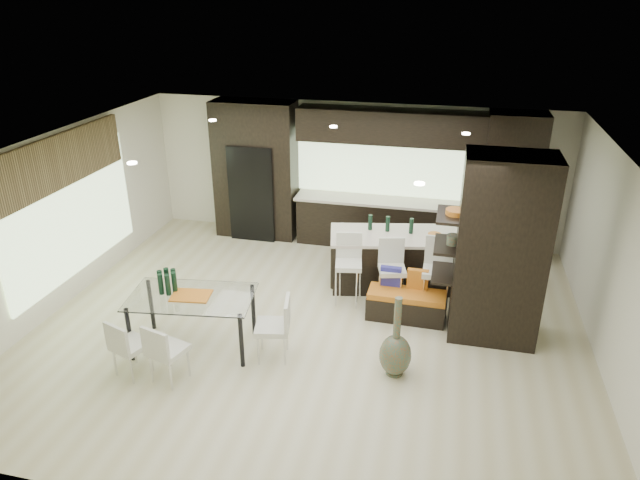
% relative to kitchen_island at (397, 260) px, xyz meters
% --- Properties ---
extents(ground, '(8.00, 8.00, 0.00)m').
position_rel_kitchen_island_xyz_m(ground, '(-1.09, -1.60, -0.46)').
color(ground, beige).
rests_on(ground, ground).
extents(back_wall, '(8.00, 0.02, 2.70)m').
position_rel_kitchen_island_xyz_m(back_wall, '(-1.09, 1.90, 0.89)').
color(back_wall, white).
rests_on(back_wall, ground).
extents(left_wall, '(0.02, 7.00, 2.70)m').
position_rel_kitchen_island_xyz_m(left_wall, '(-5.09, -1.60, 0.89)').
color(left_wall, white).
rests_on(left_wall, ground).
extents(right_wall, '(0.02, 7.00, 2.70)m').
position_rel_kitchen_island_xyz_m(right_wall, '(2.91, -1.60, 0.89)').
color(right_wall, white).
rests_on(right_wall, ground).
extents(ceiling, '(8.00, 7.00, 0.02)m').
position_rel_kitchen_island_xyz_m(ceiling, '(-1.09, -1.60, 2.24)').
color(ceiling, white).
rests_on(ceiling, ground).
extents(window_left, '(0.04, 3.20, 1.90)m').
position_rel_kitchen_island_xyz_m(window_left, '(-5.05, -1.40, 0.89)').
color(window_left, '#B2D199').
rests_on(window_left, left_wall).
extents(window_back, '(3.40, 0.04, 1.20)m').
position_rel_kitchen_island_xyz_m(window_back, '(-0.49, 1.86, 1.09)').
color(window_back, '#B2D199').
rests_on(window_back, back_wall).
extents(stone_accent, '(0.08, 3.00, 0.80)m').
position_rel_kitchen_island_xyz_m(stone_accent, '(-5.02, -1.40, 1.79)').
color(stone_accent, brown).
rests_on(stone_accent, left_wall).
extents(ceiling_spots, '(4.00, 3.00, 0.02)m').
position_rel_kitchen_island_xyz_m(ceiling_spots, '(-1.09, -1.35, 2.22)').
color(ceiling_spots, white).
rests_on(ceiling_spots, ceiling).
extents(back_cabinetry, '(6.80, 0.68, 2.70)m').
position_rel_kitchen_island_xyz_m(back_cabinetry, '(-0.59, 1.57, 0.89)').
color(back_cabinetry, black).
rests_on(back_cabinetry, ground).
extents(refrigerator, '(0.90, 0.68, 1.90)m').
position_rel_kitchen_island_xyz_m(refrigerator, '(-2.99, 1.52, 0.49)').
color(refrigerator, black).
rests_on(refrigerator, ground).
extents(partition_column, '(1.20, 0.80, 2.70)m').
position_rel_kitchen_island_xyz_m(partition_column, '(1.51, -1.20, 0.89)').
color(partition_column, black).
rests_on(partition_column, ground).
extents(kitchen_island, '(2.37, 1.39, 0.93)m').
position_rel_kitchen_island_xyz_m(kitchen_island, '(0.00, 0.00, 0.00)').
color(kitchen_island, black).
rests_on(kitchen_island, ground).
extents(stool_left, '(0.47, 0.47, 0.93)m').
position_rel_kitchen_island_xyz_m(stool_left, '(-0.68, -0.78, -0.00)').
color(stool_left, silver).
rests_on(stool_left, ground).
extents(stool_mid, '(0.49, 0.49, 0.91)m').
position_rel_kitchen_island_xyz_m(stool_mid, '(0.00, -0.78, -0.01)').
color(stool_mid, silver).
rests_on(stool_mid, ground).
extents(stool_right, '(0.44, 0.44, 0.98)m').
position_rel_kitchen_island_xyz_m(stool_right, '(0.68, -0.80, 0.03)').
color(stool_right, silver).
rests_on(stool_right, ground).
extents(bench, '(1.18, 0.47, 0.45)m').
position_rel_kitchen_island_xyz_m(bench, '(0.27, -1.06, -0.24)').
color(bench, black).
rests_on(bench, ground).
extents(floor_vase, '(0.50, 0.50, 1.14)m').
position_rel_kitchen_island_xyz_m(floor_vase, '(0.25, -2.46, 0.11)').
color(floor_vase, '#494D37').
rests_on(floor_vase, ground).
extents(dining_table, '(1.79, 1.16, 0.81)m').
position_rel_kitchen_island_xyz_m(dining_table, '(-2.55, -2.48, -0.06)').
color(dining_table, white).
rests_on(dining_table, ground).
extents(chair_near, '(0.52, 0.52, 0.78)m').
position_rel_kitchen_island_xyz_m(chair_near, '(-2.55, -3.25, -0.07)').
color(chair_near, silver).
rests_on(chair_near, ground).
extents(chair_far, '(0.53, 0.53, 0.76)m').
position_rel_kitchen_island_xyz_m(chair_far, '(-3.07, -3.24, -0.08)').
color(chair_far, silver).
rests_on(chair_far, ground).
extents(chair_end, '(0.53, 0.53, 0.83)m').
position_rel_kitchen_island_xyz_m(chair_end, '(-1.40, -2.48, -0.05)').
color(chair_end, silver).
rests_on(chair_end, ground).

